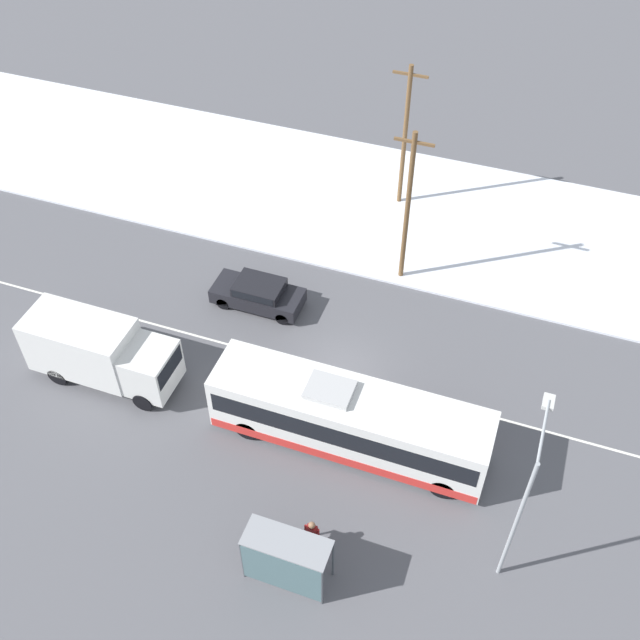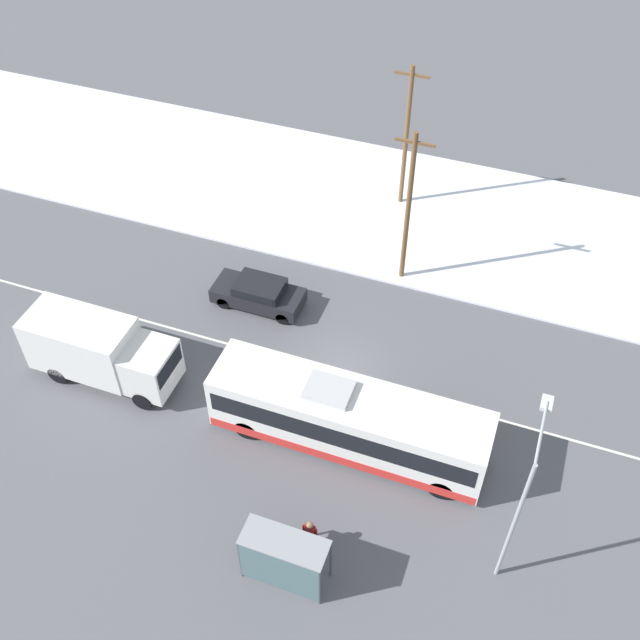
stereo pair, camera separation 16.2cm
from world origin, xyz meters
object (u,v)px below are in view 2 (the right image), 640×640
(city_bus, at_px, (348,419))
(streetlamp, at_px, (523,492))
(sedan_car, at_px, (259,293))
(pedestrian_at_stop, at_px, (310,532))
(bus_shelter, at_px, (282,559))
(utility_pole_snowlot, at_px, (406,136))
(utility_pole_roadside, at_px, (408,207))
(box_truck, at_px, (99,349))

(city_bus, height_order, streetlamp, streetlamp)
(city_bus, xyz_separation_m, sedan_car, (-6.55, 6.16, -0.76))
(city_bus, relative_size, pedestrian_at_stop, 7.00)
(pedestrian_at_stop, height_order, bus_shelter, bus_shelter)
(pedestrian_at_stop, height_order, utility_pole_snowlot, utility_pole_snowlot)
(city_bus, height_order, pedestrian_at_stop, city_bus)
(bus_shelter, bearing_deg, utility_pole_roadside, 91.58)
(sedan_car, height_order, streetlamp, streetlamp)
(streetlamp, bearing_deg, box_truck, 171.68)
(bus_shelter, height_order, utility_pole_roadside, utility_pole_roadside)
(streetlamp, bearing_deg, utility_pole_snowlot, 115.52)
(city_bus, bearing_deg, streetlamp, -23.01)
(pedestrian_at_stop, bearing_deg, streetlamp, 16.18)
(city_bus, height_order, bus_shelter, city_bus)
(city_bus, distance_m, box_truck, 11.13)
(sedan_car, bearing_deg, utility_pole_roadside, -144.25)
(city_bus, xyz_separation_m, box_truck, (-11.13, -0.26, 0.15))
(utility_pole_snowlot, bearing_deg, sedan_car, -112.20)
(city_bus, height_order, sedan_car, city_bus)
(box_truck, distance_m, utility_pole_snowlot, 18.92)
(sedan_car, relative_size, bus_shelter, 1.45)
(city_bus, bearing_deg, bus_shelter, -91.78)
(utility_pole_roadside, bearing_deg, box_truck, -134.47)
(box_truck, xyz_separation_m, sedan_car, (4.57, 6.42, -0.91))
(pedestrian_at_stop, bearing_deg, city_bus, 92.28)
(city_bus, relative_size, streetlamp, 1.62)
(sedan_car, bearing_deg, box_truck, 54.53)
(box_truck, xyz_separation_m, bus_shelter, (10.93, -6.15, -0.01))
(city_bus, distance_m, utility_pole_snowlot, 16.74)
(bus_shelter, height_order, streetlamp, streetlamp)
(utility_pole_roadside, bearing_deg, sedan_car, -144.25)
(bus_shelter, bearing_deg, city_bus, 88.22)
(sedan_car, xyz_separation_m, bus_shelter, (6.35, -12.57, 0.91))
(box_truck, relative_size, bus_shelter, 2.17)
(bus_shelter, height_order, utility_pole_snowlot, utility_pole_snowlot)
(box_truck, height_order, utility_pole_snowlot, utility_pole_snowlot)
(box_truck, height_order, utility_pole_roadside, utility_pole_roadside)
(bus_shelter, bearing_deg, utility_pole_snowlot, 95.53)
(utility_pole_roadside, xyz_separation_m, utility_pole_snowlot, (-1.74, 5.94, -0.06))
(sedan_car, xyz_separation_m, streetlamp, (13.32, -9.03, 3.65))
(streetlamp, relative_size, utility_pole_roadside, 0.83)
(utility_pole_roadside, bearing_deg, city_bus, -86.35)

